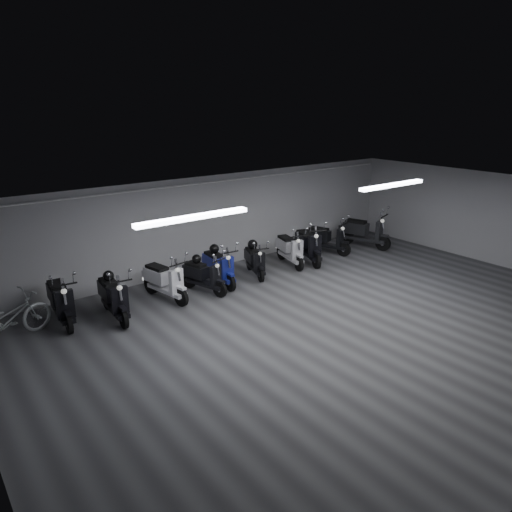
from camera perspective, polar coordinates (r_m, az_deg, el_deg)
floor at (r=11.14m, az=9.38°, el=-8.02°), size 14.00×10.00×0.01m
ceiling at (r=10.23m, az=10.19°, el=6.26°), size 14.00×10.00×0.01m
back_wall at (r=14.33m, az=-4.90°, el=4.09°), size 14.00×0.01×2.80m
right_wall at (r=16.28m, az=27.04°, el=3.86°), size 0.01×10.00×2.80m
fluor_strip_left at (r=9.18m, az=-7.52°, el=4.62°), size 2.40×0.18×0.08m
fluor_strip_right at (r=13.15m, az=16.00°, el=8.16°), size 2.40×0.18×0.08m
conduit at (r=14.02m, az=-4.85°, el=8.87°), size 13.60×0.05×0.05m
scooter_0 at (r=11.63m, az=-22.41°, el=-4.27°), size 0.77×1.93×1.40m
scooter_1 at (r=11.47m, az=-16.75°, el=-4.02°), size 0.73×1.88×1.37m
scooter_2 at (r=12.22m, az=-10.89°, el=-2.20°), size 0.95×1.91×1.36m
scooter_3 at (r=12.55m, az=-6.32°, el=-1.72°), size 1.01×1.75×1.24m
scooter_4 at (r=13.06m, az=-4.47°, el=-0.64°), size 0.71×1.83×1.34m
scooter_5 at (r=13.69m, az=-0.13°, el=-0.02°), size 1.03×1.68×1.19m
scooter_6 at (r=14.61m, az=4.12°, el=1.40°), size 1.01×1.88×1.33m
scooter_7 at (r=14.93m, az=6.32°, el=1.94°), size 1.29×2.05×1.45m
scooter_8 at (r=15.88m, az=8.53°, el=2.65°), size 1.22×1.91×1.35m
scooter_9 at (r=16.75m, az=12.94°, el=3.46°), size 1.29×2.12×1.50m
bicycle at (r=11.22m, az=-27.72°, el=-6.26°), size 2.05×1.31×1.25m
helmet_0 at (r=12.62m, az=-7.14°, el=-0.35°), size 0.25×0.25×0.25m
helmet_1 at (r=13.18m, az=-5.03°, el=0.86°), size 0.27×0.27×0.27m
helmet_2 at (r=13.80m, az=-0.41°, el=1.39°), size 0.29×0.29×0.29m
helmet_3 at (r=11.60m, az=-17.26°, el=-2.28°), size 0.25×0.25×0.25m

